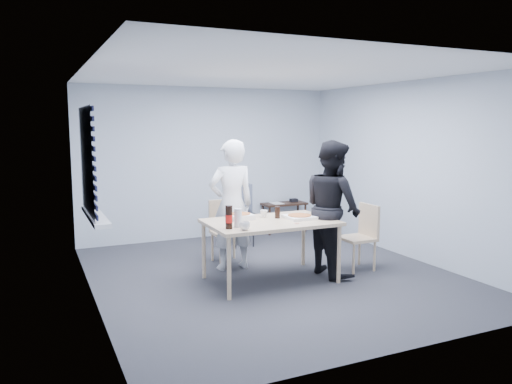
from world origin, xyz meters
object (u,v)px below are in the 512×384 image
side_table (284,207)px  stool (241,219)px  dining_table (270,225)px  mug_b (264,214)px  backpack (241,199)px  person_white (231,205)px  soda_bottle (229,218)px  mug_a (245,226)px  chair_right (362,232)px  chair_far (225,226)px  person_black (332,208)px

side_table → stool: stool is taller
dining_table → mug_b: bearing=84.1°
mug_b → backpack: bearing=77.7°
backpack → mug_b: size_ratio=4.70×
dining_table → side_table: dining_table is taller
dining_table → stool: bearing=78.7°
person_white → side_table: bearing=-134.4°
soda_bottle → stool: bearing=63.9°
side_table → mug_a: bearing=-125.1°
chair_right → stool: chair_right is taller
backpack → stool: bearing=99.1°
dining_table → backpack: bearing=78.6°
chair_far → stool: size_ratio=1.63×
side_table → chair_right: bearing=-93.0°
dining_table → person_white: size_ratio=0.90×
mug_b → person_white: bearing=120.5°
person_white → soda_bottle: person_white is taller
person_black → mug_a: person_black is taller
dining_table → mug_a: 0.65m
dining_table → chair_far: 1.13m
side_table → stool: bearing=-150.4°
chair_right → mug_a: size_ratio=7.24×
person_black → mug_b: size_ratio=17.70×
mug_a → mug_b: size_ratio=1.23×
chair_right → mug_b: (-1.35, 0.30, 0.31)m
chair_far → stool: bearing=53.5°
chair_far → side_table: chair_far is taller
stool → backpack: size_ratio=1.16×
chair_right → mug_b: 1.42m
person_white → mug_a: size_ratio=14.39×
mug_a → person_white: bearing=76.0°
backpack → person_black: bearing=-66.1°
mug_a → soda_bottle: size_ratio=0.45×
chair_right → soda_bottle: bearing=-174.6°
person_black → side_table: 2.67m
stool → backpack: bearing=-90.0°
side_table → soda_bottle: 3.51m
chair_right → person_black: (-0.50, -0.01, 0.37)m
dining_table → mug_a: mug_a is taller
dining_table → chair_far: size_ratio=1.78×
side_table → backpack: size_ratio=1.73×
person_black → stool: (-0.50, 1.91, -0.45)m
chair_right → mug_a: 1.95m
mug_a → side_table: bearing=54.9°
mug_b → chair_far: bearing=104.2°
dining_table → person_black: person_black is taller
stool → mug_a: (-0.89, -2.24, 0.39)m
person_white → soda_bottle: (-0.41, -0.95, 0.02)m
person_white → mug_b: 0.54m
backpack → soda_bottle: size_ratio=1.73×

